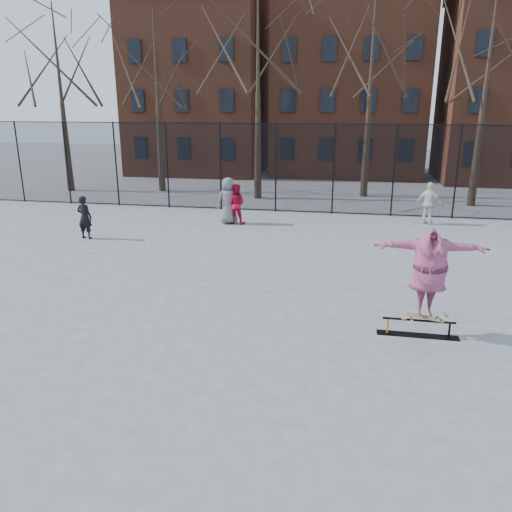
% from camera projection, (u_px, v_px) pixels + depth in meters
% --- Properties ---
extents(ground, '(100.00, 100.00, 0.00)m').
position_uv_depth(ground, '(248.00, 335.00, 10.73)').
color(ground, slate).
extents(skate_rail, '(1.71, 0.26, 0.38)m').
position_uv_depth(skate_rail, '(418.00, 329.00, 10.67)').
color(skate_rail, black).
rests_on(skate_rail, ground).
extents(skateboard, '(0.83, 0.20, 0.10)m').
position_uv_depth(skateboard, '(425.00, 318.00, 10.57)').
color(skateboard, olive).
rests_on(skateboard, skate_rail).
extents(skater, '(2.35, 0.78, 1.88)m').
position_uv_depth(skater, '(429.00, 274.00, 10.29)').
color(skater, '#483A91').
rests_on(skater, skateboard).
extents(bystander_grey, '(1.10, 0.93, 1.92)m').
position_uv_depth(bystander_grey, '(228.00, 201.00, 20.58)').
color(bystander_grey, slate).
rests_on(bystander_grey, ground).
extents(bystander_black, '(0.62, 0.44, 1.59)m').
position_uv_depth(bystander_black, '(85.00, 217.00, 18.28)').
color(bystander_black, black).
rests_on(bystander_black, ground).
extents(bystander_red, '(0.82, 0.65, 1.66)m').
position_uv_depth(bystander_red, '(236.00, 204.00, 20.59)').
color(bystander_red, '#B5102E').
rests_on(bystander_red, ground).
extents(bystander_white, '(1.10, 0.82, 1.73)m').
position_uv_depth(bystander_white, '(429.00, 203.00, 20.50)').
color(bystander_white, silver).
rests_on(bystander_white, ground).
extents(fence, '(34.03, 0.07, 4.00)m').
position_uv_depth(fence, '(306.00, 168.00, 22.35)').
color(fence, black).
rests_on(fence, ground).
extents(tree_row, '(33.66, 7.46, 10.67)m').
position_uv_depth(tree_row, '(313.00, 50.00, 24.75)').
color(tree_row, black).
rests_on(tree_row, ground).
extents(rowhouses, '(29.00, 7.00, 13.00)m').
position_uv_depth(rowhouses, '(337.00, 84.00, 33.26)').
color(rowhouses, brown).
rests_on(rowhouses, ground).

